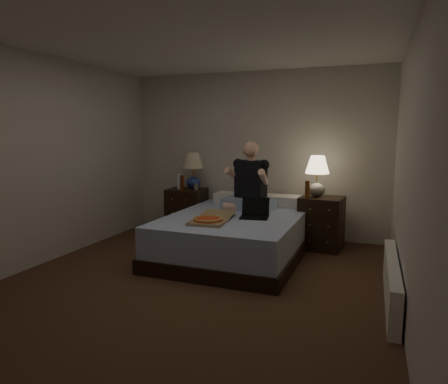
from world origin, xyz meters
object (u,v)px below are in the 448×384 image
at_px(soda_can, 196,187).
at_px(nightstand_right, 321,223).
at_px(radiator, 392,282).
at_px(lamp_left, 193,171).
at_px(nightstand_left, 187,211).
at_px(lamp_right, 317,176).
at_px(beer_bottle_left, 182,183).
at_px(pizza_box, 208,220).
at_px(bed, 236,235).
at_px(laptop, 254,209).
at_px(person, 249,176).
at_px(beer_bottle_right, 307,189).
at_px(water_bottle, 179,181).

bearing_deg(soda_can, nightstand_right, -0.79).
distance_m(nightstand_right, radiator, 1.80).
bearing_deg(lamp_left, radiator, -31.82).
relative_size(nightstand_left, lamp_right, 1.28).
bearing_deg(nightstand_right, beer_bottle_left, -171.33).
bearing_deg(pizza_box, radiator, -12.97).
height_order(bed, soda_can, soda_can).
height_order(nightstand_left, laptop, laptop).
distance_m(beer_bottle_left, person, 1.16).
bearing_deg(beer_bottle_left, beer_bottle_right, -1.88).
distance_m(lamp_left, pizza_box, 1.75).
bearing_deg(soda_can, nightstand_left, 158.55).
distance_m(person, laptop, 0.67).
distance_m(water_bottle, radiator, 3.47).
relative_size(lamp_right, soda_can, 5.60).
bearing_deg(lamp_right, soda_can, 179.31).
xyz_separation_m(bed, person, (0.05, 0.42, 0.73)).
bearing_deg(person, water_bottle, 175.60).
xyz_separation_m(nightstand_right, beer_bottle_right, (-0.18, -0.14, 0.47)).
bearing_deg(water_bottle, nightstand_right, -0.58).
xyz_separation_m(water_bottle, beer_bottle_left, (0.10, -0.10, -0.01)).
xyz_separation_m(nightstand_left, pizza_box, (0.94, -1.40, 0.22)).
distance_m(beer_bottle_left, beer_bottle_right, 1.89).
xyz_separation_m(soda_can, laptop, (1.18, -0.85, -0.11)).
bearing_deg(soda_can, lamp_right, -0.69).
bearing_deg(beer_bottle_right, laptop, -127.71).
distance_m(bed, soda_can, 1.27).
bearing_deg(pizza_box, beer_bottle_left, 122.91).
xyz_separation_m(nightstand_right, lamp_right, (-0.08, 0.00, 0.64)).
distance_m(beer_bottle_right, laptop, 0.89).
bearing_deg(beer_bottle_right, water_bottle, 175.40).
height_order(beer_bottle_right, radiator, beer_bottle_right).
relative_size(bed, soda_can, 21.41).
bearing_deg(beer_bottle_right, bed, -144.15).
bearing_deg(beer_bottle_right, radiator, -54.89).
bearing_deg(pizza_box, person, 74.44).
height_order(lamp_left, laptop, lamp_left).
bearing_deg(nightstand_right, water_bottle, -174.02).
height_order(bed, laptop, laptop).
distance_m(bed, beer_bottle_right, 1.15).
bearing_deg(person, nightstand_left, 170.91).
bearing_deg(beer_bottle_left, nightstand_left, 94.41).
bearing_deg(soda_can, water_bottle, -179.17).
bearing_deg(laptop, water_bottle, 141.74).
relative_size(bed, beer_bottle_right, 9.31).
relative_size(lamp_right, beer_bottle_left, 2.43).
bearing_deg(water_bottle, person, -14.97).
relative_size(laptop, radiator, 0.21).
xyz_separation_m(person, radiator, (1.78, -1.28, -0.80)).
distance_m(bed, laptop, 0.49).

